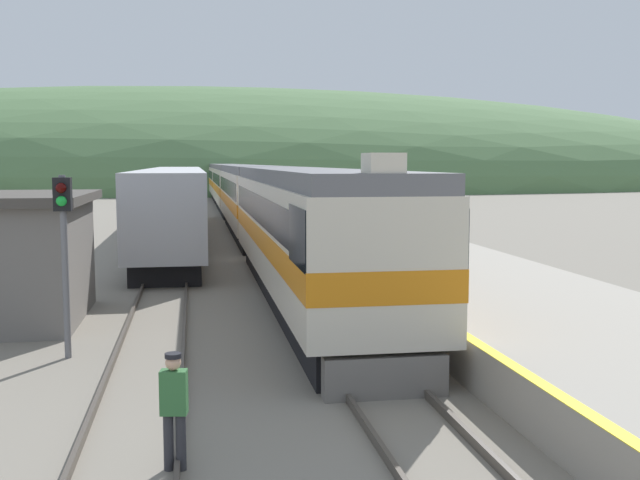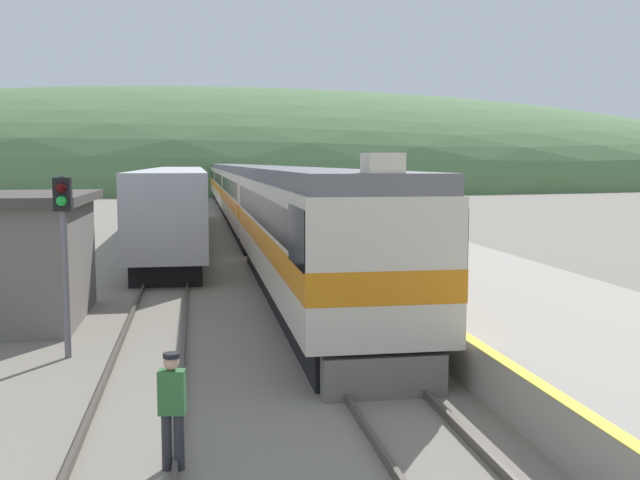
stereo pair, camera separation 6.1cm
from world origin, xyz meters
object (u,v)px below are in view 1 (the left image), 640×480
object	(u,v)px
carriage_fourth	(223,180)
track_worker	(174,405)
siding_train	(175,203)
carriage_third	(233,186)
carriage_second	(252,198)
signal_post_siding	(64,228)
express_train_lead_car	(307,230)

from	to	relation	value
carriage_fourth	track_worker	world-z (taller)	carriage_fourth
siding_train	carriage_third	bearing A→B (deg)	79.11
carriage_third	siding_train	xyz separation A→B (m)	(-4.34, -22.57, -0.20)
carriage_second	siding_train	distance (m)	4.67
carriage_second	carriage_third	bearing A→B (deg)	90.00
siding_train	track_worker	size ratio (longest dim) A/B	20.10
carriage_fourth	signal_post_siding	bearing A→B (deg)	-95.09
carriage_third	express_train_lead_car	bearing A→B (deg)	-90.00
siding_train	signal_post_siding	bearing A→B (deg)	-94.00
siding_train	carriage_second	bearing A→B (deg)	21.53
siding_train	track_worker	bearing A→B (deg)	-88.73
carriage_fourth	track_worker	distance (m)	74.66
carriage_third	signal_post_siding	bearing A→B (deg)	-97.31
carriage_third	track_worker	distance (m)	53.84
carriage_fourth	track_worker	bearing A→B (deg)	-92.80
signal_post_siding	carriage_second	bearing A→B (deg)	77.07
carriage_fourth	siding_train	xyz separation A→B (m)	(-4.34, -43.42, -0.20)
express_train_lead_car	carriage_second	xyz separation A→B (m)	(0.00, 20.88, -0.01)
express_train_lead_car	siding_train	size ratio (longest dim) A/B	0.59
signal_post_siding	siding_train	bearing A→B (deg)	86.00
siding_train	signal_post_siding	distance (m)	24.81
carriage_second	carriage_fourth	world-z (taller)	same
express_train_lead_car	carriage_second	world-z (taller)	express_train_lead_car
signal_post_siding	carriage_fourth	bearing A→B (deg)	84.91
express_train_lead_car	carriage_third	size ratio (longest dim) A/B	0.98
carriage_second	track_worker	world-z (taller)	carriage_second
siding_train	track_worker	world-z (taller)	siding_train
carriage_fourth	track_worker	xyz separation A→B (m)	(-3.65, -74.56, -1.26)
carriage_second	siding_train	world-z (taller)	carriage_second
carriage_third	signal_post_siding	distance (m)	47.70
track_worker	express_train_lead_car	bearing A→B (deg)	73.04
carriage_fourth	signal_post_siding	world-z (taller)	carriage_fourth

